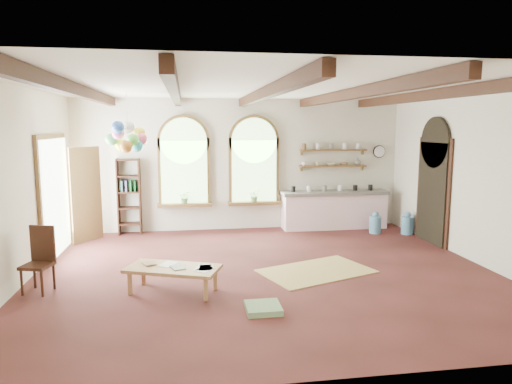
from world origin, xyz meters
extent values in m
plane|color=#5B2625|center=(0.00, 0.00, 0.00)|extent=(8.00, 8.00, 0.00)
cube|color=brown|center=(-1.40, 3.44, 1.45)|extent=(1.24, 0.08, 1.64)
cylinder|color=brown|center=(-1.40, 3.44, 2.20)|extent=(1.24, 0.08, 1.24)
cube|color=#8DBF72|center=(-1.40, 3.40, 1.45)|extent=(1.10, 0.04, 1.50)
cube|color=brown|center=(-1.40, 3.35, 0.66)|extent=(1.30, 0.28, 0.08)
cube|color=brown|center=(0.30, 3.44, 1.45)|extent=(1.24, 0.08, 1.64)
cylinder|color=brown|center=(0.30, 3.44, 2.20)|extent=(1.24, 0.08, 1.24)
cube|color=#8DBF72|center=(0.30, 3.40, 1.45)|extent=(1.10, 0.04, 1.50)
cube|color=brown|center=(0.30, 3.35, 0.66)|extent=(1.30, 0.28, 0.08)
cube|color=brown|center=(-3.95, 1.80, 1.15)|extent=(0.10, 1.90, 2.50)
cube|color=black|center=(3.95, 1.50, 1.10)|extent=(0.10, 1.30, 2.40)
cube|color=white|center=(2.30, 3.20, 0.43)|extent=(2.60, 0.55, 0.86)
cube|color=gray|center=(2.30, 3.20, 0.90)|extent=(2.68, 0.62, 0.08)
cube|color=brown|center=(2.30, 3.38, 1.55)|extent=(1.70, 0.24, 0.04)
cube|color=brown|center=(2.30, 3.38, 1.95)|extent=(1.70, 0.24, 0.04)
cylinder|color=black|center=(3.55, 3.45, 1.90)|extent=(0.32, 0.04, 0.32)
cube|color=#351D10|center=(-2.95, 3.32, 0.90)|extent=(0.03, 0.32, 1.80)
cube|color=#351D10|center=(-2.45, 3.32, 0.90)|extent=(0.03, 0.32, 1.80)
cube|color=tan|center=(-1.59, -0.75, 0.38)|extent=(1.55, 1.11, 0.05)
cube|color=tan|center=(-2.24, -0.75, 0.18)|extent=(0.06, 0.06, 0.36)
cube|color=tan|center=(-1.10, -1.18, 0.18)|extent=(0.06, 0.06, 0.36)
cube|color=tan|center=(-2.07, -0.32, 0.18)|extent=(0.06, 0.06, 0.36)
cube|color=tan|center=(-0.94, -0.75, 0.18)|extent=(0.06, 0.06, 0.36)
cube|color=#351D10|center=(-3.65, -0.44, 0.42)|extent=(0.50, 0.50, 0.05)
cube|color=#351D10|center=(-3.60, -0.26, 0.72)|extent=(0.40, 0.15, 0.60)
cube|color=tan|center=(0.89, -0.11, 0.01)|extent=(2.18, 1.76, 0.02)
cube|color=#79A16F|center=(-0.33, -1.68, 0.04)|extent=(0.48, 0.48, 0.08)
cylinder|color=#5592B7|center=(3.10, 2.50, 0.21)|extent=(0.28, 0.28, 0.41)
sphere|color=#5592B7|center=(3.10, 2.50, 0.46)|extent=(0.15, 0.15, 0.15)
cylinder|color=#5592B7|center=(3.82, 2.30, 0.21)|extent=(0.28, 0.28, 0.42)
sphere|color=#5592B7|center=(3.82, 2.30, 0.47)|extent=(0.15, 0.15, 0.15)
cylinder|color=silver|center=(-2.46, 1.52, 2.78)|extent=(0.01, 0.01, 0.85)
sphere|color=#29ADB2|center=(-2.28, 1.47, 2.17)|extent=(0.24, 0.24, 0.24)
sphere|color=#F95382|center=(-2.21, 1.60, 2.29)|extent=(0.24, 0.24, 0.24)
sphere|color=yellow|center=(-2.26, 1.80, 2.41)|extent=(0.24, 0.24, 0.24)
sphere|color=silver|center=(-2.46, 1.70, 2.53)|extent=(0.24, 0.24, 0.24)
sphere|color=#F3F827|center=(-2.61, 1.73, 2.17)|extent=(0.24, 0.24, 0.24)
sphere|color=#50BC68|center=(-2.78, 1.62, 2.29)|extent=(0.24, 0.24, 0.24)
sphere|color=pink|center=(-2.62, 1.46, 2.41)|extent=(0.24, 0.24, 0.24)
sphere|color=blue|center=(-2.60, 1.31, 2.53)|extent=(0.24, 0.24, 0.24)
sphere|color=#C37C2B|center=(-2.45, 1.18, 2.17)|extent=(0.24, 0.24, 0.24)
sphere|color=#5CE851|center=(-2.35, 1.38, 2.29)|extent=(0.24, 0.24, 0.24)
imported|color=olive|center=(-2.03, -0.59, 0.41)|extent=(0.26, 0.30, 0.02)
cube|color=black|center=(-1.51, -0.81, 0.41)|extent=(0.26, 0.31, 0.01)
imported|color=#598C4C|center=(-1.40, 3.32, 0.85)|extent=(0.27, 0.23, 0.30)
imported|color=#598C4C|center=(0.30, 3.32, 0.85)|extent=(0.27, 0.23, 0.30)
imported|color=white|center=(1.55, 3.38, 1.62)|extent=(0.12, 0.10, 0.10)
imported|color=beige|center=(1.90, 3.38, 1.62)|extent=(0.10, 0.10, 0.09)
imported|color=beige|center=(2.25, 3.38, 1.60)|extent=(0.22, 0.22, 0.05)
imported|color=#8C664C|center=(2.60, 3.38, 1.60)|extent=(0.20, 0.20, 0.06)
imported|color=slate|center=(2.95, 3.38, 1.67)|extent=(0.18, 0.18, 0.19)
camera|label=1|loc=(-1.34, -7.64, 2.56)|focal=32.00mm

